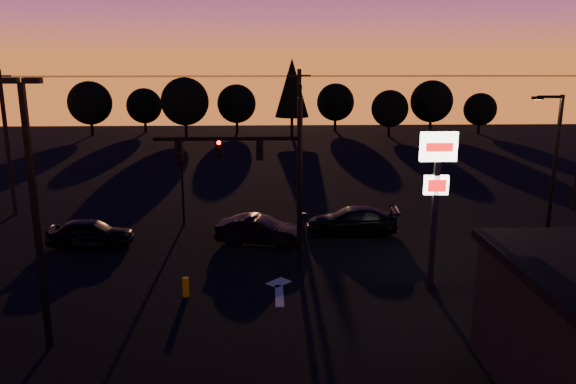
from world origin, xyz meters
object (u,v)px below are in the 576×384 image
(parking_lot_light, at_px, (34,200))
(car_mid, at_px, (259,230))
(pylon_sign, at_px, (437,178))
(traffic_signal_mast, at_px, (264,167))
(secondary_signal, at_px, (182,177))
(bollard, at_px, (186,287))
(car_right, at_px, (352,221))
(car_left, at_px, (90,233))
(streetlight, at_px, (552,169))

(parking_lot_light, height_order, car_mid, parking_lot_light)
(pylon_sign, height_order, car_mid, pylon_sign)
(traffic_signal_mast, xyz_separation_m, car_mid, (-0.36, 3.75, -4.19))
(secondary_signal, relative_size, bollard, 5.31)
(parking_lot_light, distance_m, car_right, 17.93)
(car_left, bearing_deg, parking_lot_light, -169.06)
(traffic_signal_mast, height_order, secondary_signal, traffic_signal_mast)
(pylon_sign, bearing_deg, car_mid, 140.07)
(traffic_signal_mast, relative_size, pylon_sign, 1.26)
(bollard, bearing_deg, car_left, 132.32)
(pylon_sign, relative_size, streetlight, 0.85)
(parking_lot_light, bearing_deg, secondary_signal, 80.21)
(traffic_signal_mast, bearing_deg, car_mid, 95.46)
(parking_lot_light, xyz_separation_m, car_right, (12.23, 12.31, -4.52))
(traffic_signal_mast, relative_size, car_mid, 1.89)
(parking_lot_light, distance_m, streetlight, 23.05)
(secondary_signal, bearing_deg, streetlight, -17.56)
(secondary_signal, relative_size, streetlight, 0.54)
(car_left, bearing_deg, bollard, -136.34)
(traffic_signal_mast, xyz_separation_m, car_left, (-9.19, 3.56, -4.19))
(car_right, bearing_deg, parking_lot_light, -42.06)
(bollard, height_order, car_mid, car_mid)
(secondary_signal, height_order, parking_lot_light, parking_lot_light)
(pylon_sign, height_order, car_right, pylon_sign)
(streetlight, xyz_separation_m, car_right, (-9.18, 3.81, -3.67))
(secondary_signal, height_order, pylon_sign, pylon_sign)
(secondary_signal, relative_size, car_mid, 0.96)
(parking_lot_light, bearing_deg, car_left, 99.60)
(streetlight, bearing_deg, secondary_signal, 162.44)
(bollard, distance_m, car_mid, 7.28)
(secondary_signal, bearing_deg, car_mid, -39.51)
(parking_lot_light, relative_size, pylon_sign, 1.34)
(parking_lot_light, xyz_separation_m, bollard, (4.10, 4.09, -4.86))
(pylon_sign, relative_size, car_left, 1.55)
(traffic_signal_mast, distance_m, parking_lot_light, 10.19)
(parking_lot_light, relative_size, bollard, 11.17)
(car_mid, relative_size, car_right, 0.88)
(secondary_signal, distance_m, streetlight, 19.89)
(streetlight, xyz_separation_m, bollard, (-17.31, -4.41, -4.01))
(car_mid, bearing_deg, traffic_signal_mast, -161.63)
(streetlight, distance_m, car_mid, 15.00)
(car_right, bearing_deg, pylon_sign, 18.95)
(car_mid, bearing_deg, car_right, -60.20)
(secondary_signal, xyz_separation_m, car_left, (-4.29, -3.93, -2.12))
(bollard, distance_m, car_right, 11.57)
(bollard, xyz_separation_m, car_left, (-5.89, 6.47, 0.34))
(car_mid, bearing_deg, parking_lot_light, 159.65)
(secondary_signal, xyz_separation_m, streetlight, (18.91, -5.99, 1.56))
(streetlight, relative_size, car_right, 1.55)
(car_left, height_order, car_mid, car_mid)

